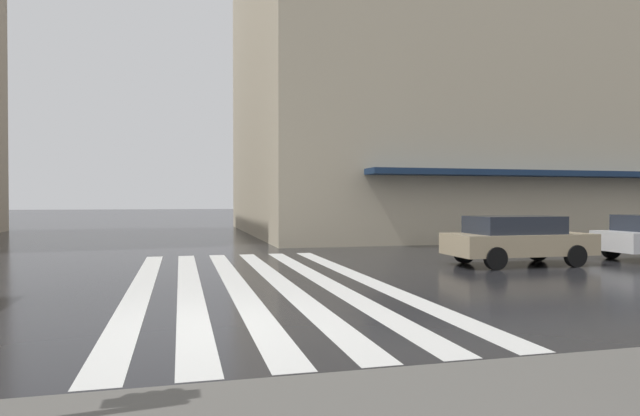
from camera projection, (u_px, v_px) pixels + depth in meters
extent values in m
plane|color=black|center=(218.00, 325.00, 8.09)|extent=(220.00, 220.00, 0.00)
cube|color=silver|center=(363.00, 279.00, 12.87)|extent=(13.00, 0.50, 0.01)
cube|color=silver|center=(322.00, 280.00, 12.63)|extent=(13.00, 0.50, 0.01)
cube|color=silver|center=(280.00, 282.00, 12.38)|extent=(13.00, 0.50, 0.01)
cube|color=silver|center=(236.00, 284.00, 12.13)|extent=(13.00, 0.50, 0.01)
cube|color=silver|center=(189.00, 285.00, 11.88)|extent=(13.00, 0.50, 0.01)
cube|color=silver|center=(141.00, 287.00, 11.63)|extent=(13.00, 0.50, 0.01)
cube|color=beige|center=(442.00, 66.00, 32.63)|extent=(18.40, 23.17, 19.86)
cube|color=#192D4C|center=(549.00, 174.00, 23.23)|extent=(1.20, 16.22, 0.24)
cube|color=tan|center=(518.00, 244.00, 15.61)|extent=(1.75, 4.10, 0.60)
cube|color=#232833|center=(514.00, 225.00, 15.57)|extent=(1.54, 2.46, 0.50)
cylinder|color=black|center=(538.00, 251.00, 16.73)|extent=(0.20, 0.62, 0.62)
cylinder|color=black|center=(576.00, 256.00, 15.13)|extent=(0.20, 0.62, 0.62)
cylinder|color=black|center=(464.00, 253.00, 16.10)|extent=(0.20, 0.62, 0.62)
cylinder|color=black|center=(496.00, 258.00, 14.51)|extent=(0.20, 0.62, 0.62)
cylinder|color=black|center=(611.00, 249.00, 17.40)|extent=(0.20, 0.62, 0.62)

